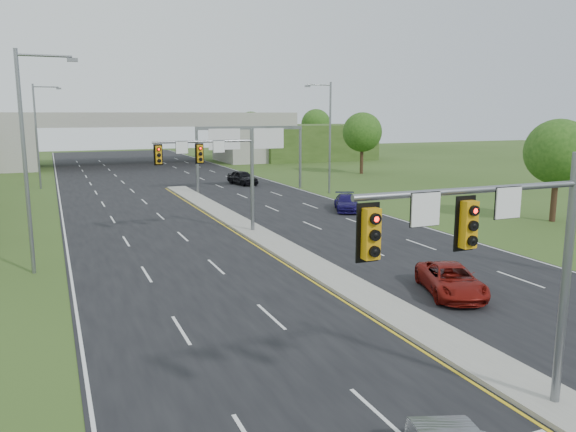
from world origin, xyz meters
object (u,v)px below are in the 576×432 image
Objects in this scene: car_far_a at (451,280)px; car_far_c at (242,178)px; signal_mast_far at (219,164)px; car_far_b at (347,203)px; overpass at (135,142)px; signal_mast_near at (505,248)px; sign_gantry at (249,140)px.

car_far_c is (3.87, 40.99, 0.13)m from car_far_a.
car_far_b is at bearing 22.63° from signal_mast_far.
car_far_b is at bearing -78.64° from overpass.
car_far_c is at bearing 105.10° from car_far_a.
signal_mast_far is 13.92m from car_far_b.
overpass is at bearing 88.38° from signal_mast_near.
signal_mast_near is 11.57m from car_far_a.
car_far_c is at bearing -75.85° from overpass.
signal_mast_near is at bearing -101.25° from sign_gantry.
sign_gantry reaches higher than car_far_b.
overpass is (2.26, 55.07, -1.17)m from signal_mast_far.
sign_gantry is at bearing 105.75° from car_far_a.
signal_mast_near is 51.15m from car_far_c.
sign_gantry reaches higher than car_far_c.
sign_gantry is at bearing 78.75° from signal_mast_near.
overpass is (-6.68, 35.08, -1.69)m from sign_gantry.
car_far_c is at bearing 68.57° from signal_mast_far.
car_far_b is at bearing 67.79° from signal_mast_near.
sign_gantry is (8.95, 44.99, 0.51)m from signal_mast_near.
signal_mast_far reaches higher than car_far_b.
sign_gantry is 36.35m from car_far_a.
overpass reaches higher than sign_gantry.
overpass is (2.26, 80.07, -1.17)m from signal_mast_near.
overpass is at bearing 87.65° from signal_mast_far.
signal_mast_near is 80.11m from overpass.
signal_mast_far reaches higher than car_far_c.
signal_mast_near reaches higher than sign_gantry.
car_far_c reaches higher than car_far_b.
car_far_a is at bearing -106.72° from car_far_c.
car_far_c is (9.83, 50.05, -3.91)m from signal_mast_near.
sign_gantry is at bearing 65.89° from signal_mast_far.
signal_mast_far is 27.19m from car_far_c.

